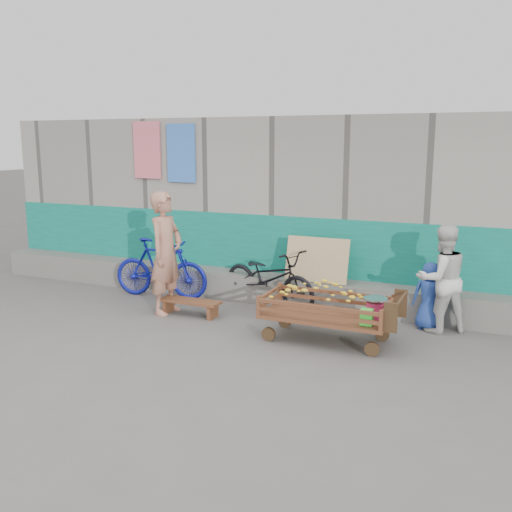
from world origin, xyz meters
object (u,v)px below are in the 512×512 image
at_px(child, 430,296).
at_px(bicycle_blue, 161,268).
at_px(bench, 190,304).
at_px(vendor_man, 166,253).
at_px(woman, 442,279).
at_px(banana_cart, 324,303).
at_px(bicycle_dark, 269,278).

relative_size(child, bicycle_blue, 0.57).
relative_size(bench, bicycle_blue, 0.57).
height_order(vendor_man, woman, vendor_man).
height_order(woman, child, woman).
bearing_deg(vendor_man, banana_cart, -94.85).
relative_size(woman, child, 1.56).
bearing_deg(bicycle_dark, bench, 151.96).
bearing_deg(banana_cart, bicycle_dark, 137.70).
relative_size(banana_cart, bicycle_blue, 1.08).
relative_size(woman, bicycle_dark, 0.83).
xyz_separation_m(bench, child, (3.40, 0.80, 0.30)).
relative_size(bench, woman, 0.64).
distance_m(banana_cart, bench, 2.23).
xyz_separation_m(banana_cart, bicycle_dark, (-1.26, 1.15, -0.05)).
bearing_deg(bench, woman, 12.10).
bearing_deg(bicycle_dark, bicycle_blue, 114.16).
height_order(banana_cart, bicycle_blue, bicycle_blue).
height_order(woman, bicycle_dark, woman).
bearing_deg(bicycle_dark, child, -73.33).
bearing_deg(bench, child, 13.24).
height_order(vendor_man, bicycle_dark, vendor_man).
relative_size(bench, bicycle_dark, 0.53).
distance_m(bench, woman, 3.67).
relative_size(vendor_man, woman, 1.24).
bearing_deg(bench, bicycle_blue, 144.43).
relative_size(bicycle_dark, bicycle_blue, 1.08).
relative_size(banana_cart, woman, 1.21).
distance_m(banana_cart, child, 1.61).
bearing_deg(banana_cart, bench, 173.05).
bearing_deg(banana_cart, child, 41.43).
distance_m(banana_cart, vendor_man, 2.63).
distance_m(vendor_man, bicycle_dark, 1.66).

